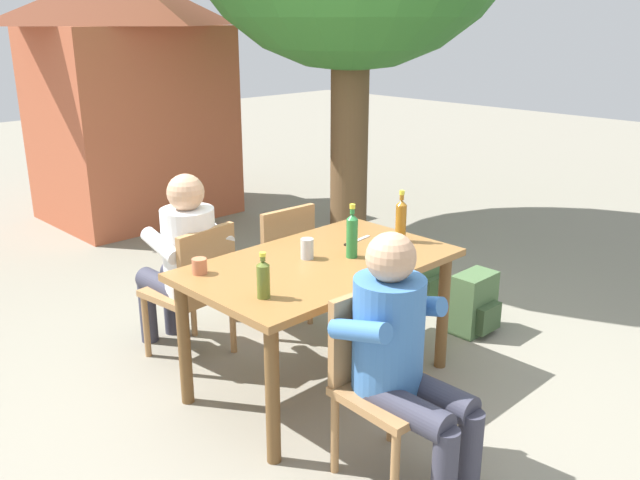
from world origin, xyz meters
name	(u,v)px	position (x,y,z in m)	size (l,w,h in m)	color
ground_plane	(320,383)	(0.00, 0.00, 0.00)	(24.00, 24.00, 0.00)	gray
dining_table	(320,277)	(0.00, 0.00, 0.66)	(1.50, 0.90, 0.76)	olive
chair_far_left	(196,286)	(-0.33, 0.75, 0.49)	(0.49, 0.49, 0.87)	#A37547
chair_near_left	(382,375)	(-0.33, -0.75, 0.49)	(0.47, 0.47, 0.87)	#A37547
chair_far_right	(278,260)	(0.33, 0.75, 0.49)	(0.47, 0.47, 0.87)	#A37547
person_in_white_shirt	(183,256)	(-0.34, 0.86, 0.66)	(0.47, 0.62, 1.18)	white
person_in_plaid_shirt	(402,351)	(-0.34, -0.86, 0.66)	(0.47, 0.62, 1.18)	#3D70B2
bottle_amber	(401,220)	(0.58, -0.09, 0.90)	(0.06, 0.06, 0.31)	#996019
bottle_olive	(263,278)	(-0.55, -0.18, 0.86)	(0.06, 0.06, 0.23)	#566623
bottle_green	(352,235)	(0.17, -0.08, 0.90)	(0.06, 0.06, 0.31)	#287A38
cup_terracotta	(200,266)	(-0.59, 0.30, 0.81)	(0.08, 0.08, 0.08)	#BC6B47
cup_steel	(307,249)	(-0.03, 0.08, 0.82)	(0.07, 0.07, 0.11)	#B2B7BC
table_knife	(355,241)	(0.38, 0.09, 0.77)	(0.24, 0.05, 0.01)	silver
backpack_by_near_side	(426,278)	(1.35, 0.26, 0.22)	(0.33, 0.21, 0.46)	#47663D
backpack_by_far_side	(475,304)	(1.23, -0.24, 0.20)	(0.31, 0.25, 0.42)	#47663D
brick_kiosk	(130,91)	(1.09, 3.94, 1.32)	(2.03, 1.62, 2.52)	#B25638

